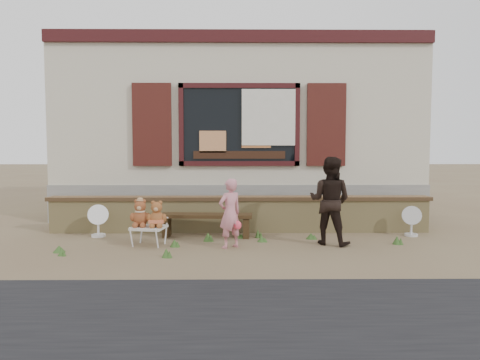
{
  "coord_description": "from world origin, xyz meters",
  "views": [
    {
      "loc": [
        -0.08,
        -6.93,
        1.53
      ],
      "look_at": [
        0.0,
        0.6,
        1.0
      ],
      "focal_mm": 32.0,
      "sensor_mm": 36.0,
      "label": 1
    }
  ],
  "objects_px": {
    "bench": "(206,220)",
    "teddy_bear_right": "(157,213)",
    "folding_chair": "(149,228)",
    "adult": "(330,201)",
    "child": "(230,213)",
    "teddy_bear_left": "(140,212)"
  },
  "relations": [
    {
      "from": "folding_chair",
      "to": "adult",
      "type": "height_order",
      "value": "adult"
    },
    {
      "from": "folding_chair",
      "to": "teddy_bear_right",
      "type": "distance_m",
      "value": 0.28
    },
    {
      "from": "bench",
      "to": "adult",
      "type": "relative_size",
      "value": 1.14
    },
    {
      "from": "bench",
      "to": "folding_chair",
      "type": "relative_size",
      "value": 2.82
    },
    {
      "from": "teddy_bear_left",
      "to": "teddy_bear_right",
      "type": "distance_m",
      "value": 0.28
    },
    {
      "from": "teddy_bear_right",
      "to": "child",
      "type": "relative_size",
      "value": 0.39
    },
    {
      "from": "teddy_bear_right",
      "to": "adult",
      "type": "xyz_separation_m",
      "value": [
        2.78,
        0.1,
        0.19
      ]
    },
    {
      "from": "teddy_bear_right",
      "to": "bench",
      "type": "bearing_deg",
      "value": 53.73
    },
    {
      "from": "teddy_bear_right",
      "to": "adult",
      "type": "height_order",
      "value": "adult"
    },
    {
      "from": "folding_chair",
      "to": "child",
      "type": "height_order",
      "value": "child"
    },
    {
      "from": "child",
      "to": "folding_chair",
      "type": "bearing_deg",
      "value": -42.12
    },
    {
      "from": "child",
      "to": "adult",
      "type": "distance_m",
      "value": 1.64
    },
    {
      "from": "teddy_bear_left",
      "to": "bench",
      "type": "bearing_deg",
      "value": 42.82
    },
    {
      "from": "bench",
      "to": "folding_chair",
      "type": "distance_m",
      "value": 1.09
    },
    {
      "from": "bench",
      "to": "child",
      "type": "bearing_deg",
      "value": -59.1
    },
    {
      "from": "teddy_bear_left",
      "to": "child",
      "type": "xyz_separation_m",
      "value": [
        1.44,
        -0.2,
        0.01
      ]
    },
    {
      "from": "bench",
      "to": "teddy_bear_right",
      "type": "relative_size",
      "value": 3.79
    },
    {
      "from": "teddy_bear_left",
      "to": "child",
      "type": "height_order",
      "value": "child"
    },
    {
      "from": "bench",
      "to": "teddy_bear_right",
      "type": "height_order",
      "value": "teddy_bear_right"
    },
    {
      "from": "adult",
      "to": "folding_chair",
      "type": "bearing_deg",
      "value": 30.82
    },
    {
      "from": "bench",
      "to": "teddy_bear_right",
      "type": "distance_m",
      "value": 1.03
    },
    {
      "from": "adult",
      "to": "teddy_bear_right",
      "type": "bearing_deg",
      "value": 31.45
    }
  ]
}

